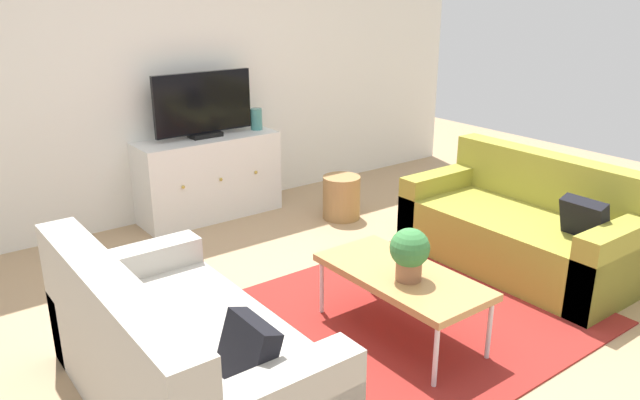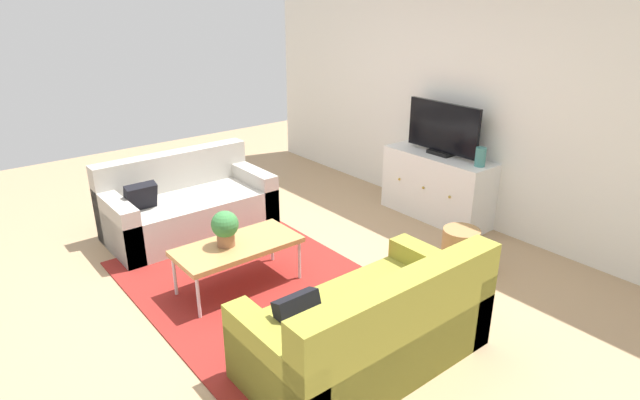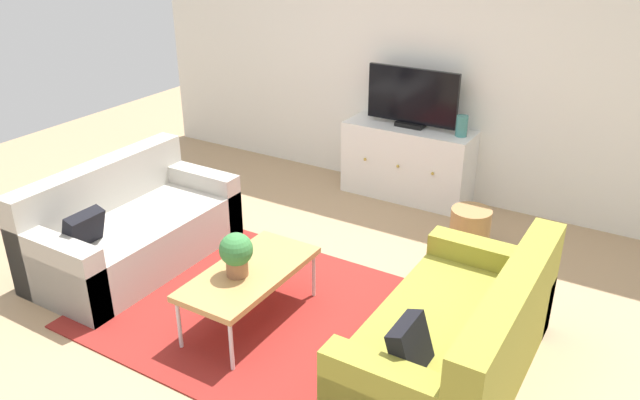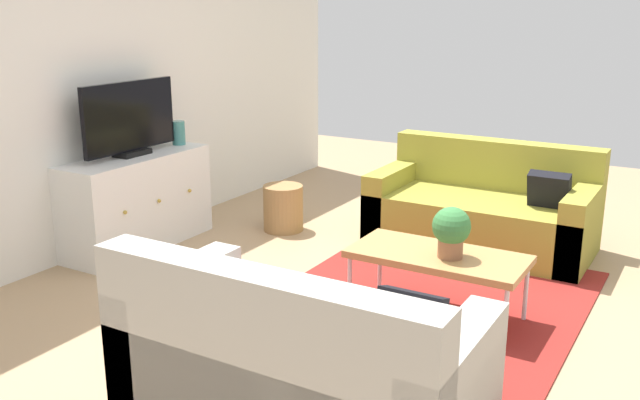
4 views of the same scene
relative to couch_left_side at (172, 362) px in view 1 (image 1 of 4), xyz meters
name	(u,v)px [view 1 (image 1 of 4)]	position (x,y,z in m)	size (l,w,h in m)	color
ground_plane	(374,314)	(1.44, 0.10, -0.28)	(10.00, 10.00, 0.00)	tan
wall_back	(187,65)	(1.44, 2.65, 1.07)	(6.40, 0.12, 2.70)	silver
area_rug	(390,323)	(1.44, -0.05, -0.27)	(2.50, 1.90, 0.01)	maroon
couch_left_side	(172,362)	(0.00, 0.00, 0.00)	(0.88, 1.69, 0.82)	#B2ADA3
couch_right_side	(527,230)	(2.87, 0.00, 0.00)	(0.88, 1.69, 0.82)	olive
coffee_table	(401,277)	(1.39, -0.17, 0.11)	(0.52, 1.06, 0.42)	#B7844C
potted_plant	(410,252)	(1.36, -0.26, 0.32)	(0.23, 0.23, 0.31)	#936042
tv_console	(209,177)	(1.44, 2.37, 0.10)	(1.28, 0.47, 0.74)	white
flat_screen_tv	(203,105)	(1.44, 2.39, 0.75)	(0.92, 0.16, 0.57)	black
glass_vase	(256,119)	(1.96, 2.37, 0.57)	(0.11, 0.11, 0.20)	teal
wicker_basket	(341,197)	(2.37, 1.61, -0.08)	(0.34, 0.34, 0.39)	#9E7547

